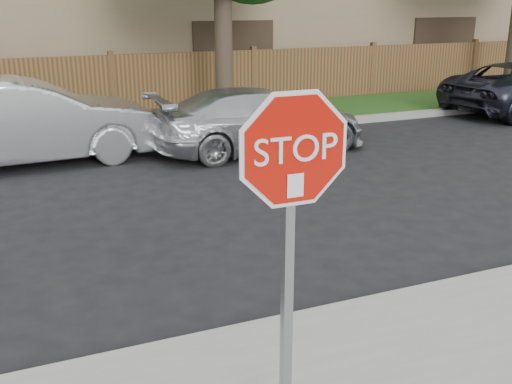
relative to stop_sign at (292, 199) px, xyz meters
name	(u,v)px	position (x,y,z in m)	size (l,w,h in m)	color
ground	(319,315)	(1.06, 1.48, -1.83)	(90.00, 90.00, 0.00)	black
far_curb	(141,139)	(1.06, 9.63, -1.75)	(70.00, 0.30, 0.15)	gray
grass_strip	(127,125)	(1.06, 11.28, -1.77)	(70.00, 3.00, 0.12)	#1E4714
fence	(113,86)	(1.06, 12.88, -1.03)	(70.00, 0.12, 1.60)	#4E301B
stop_sign	(292,199)	(0.00, 0.00, 0.00)	(1.01, 0.13, 2.55)	gray
sedan_left	(27,122)	(-1.26, 8.64, -1.03)	(1.70, 4.88, 1.61)	silver
sedan_right	(260,120)	(3.14, 7.88, -1.18)	(1.81, 4.45, 1.29)	#B7BABE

